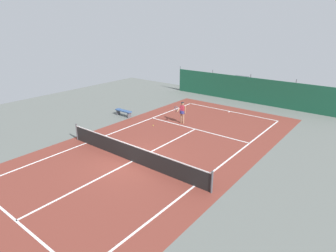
{
  "coord_description": "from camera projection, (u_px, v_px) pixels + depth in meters",
  "views": [
    {
      "loc": [
        10.32,
        -9.94,
        7.3
      ],
      "look_at": [
        -0.45,
        3.79,
        0.9
      ],
      "focal_mm": 30.53,
      "sensor_mm": 36.0,
      "label": 1
    }
  ],
  "objects": [
    {
      "name": "tennis_ball_near_player",
      "position": [
        153.0,
        125.0,
        21.25
      ],
      "size": [
        0.07,
        0.07,
        0.07
      ],
      "primitive_type": "sphere",
      "color": "#CCDB33",
      "rests_on": "ground"
    },
    {
      "name": "ground_plane",
      "position": [
        132.0,
        161.0,
        15.84
      ],
      "size": [
        36.0,
        36.0,
        0.0
      ],
      "primitive_type": "plane",
      "color": "slate"
    },
    {
      "name": "tennis_player",
      "position": [
        182.0,
        111.0,
        21.46
      ],
      "size": [
        0.7,
        0.77,
        1.64
      ],
      "rotation": [
        0.0,
        0.0,
        3.17
      ],
      "color": "#9E7051",
      "rests_on": "ground"
    },
    {
      "name": "parked_car",
      "position": [
        239.0,
        85.0,
        31.01
      ],
      "size": [
        2.23,
        4.31,
        1.68
      ],
      "rotation": [
        0.0,
        0.0,
        0.07
      ],
      "color": "silver",
      "rests_on": "ground"
    },
    {
      "name": "back_fence",
      "position": [
        251.0,
        95.0,
        27.56
      ],
      "size": [
        16.3,
        0.98,
        2.7
      ],
      "color": "#195138",
      "rests_on": "ground"
    },
    {
      "name": "courtside_bench",
      "position": [
        124.0,
        112.0,
        23.32
      ],
      "size": [
        1.6,
        0.4,
        0.49
      ],
      "color": "#335184",
      "rests_on": "ground"
    },
    {
      "name": "tennis_net",
      "position": [
        132.0,
        153.0,
        15.66
      ],
      "size": [
        10.12,
        0.1,
        1.1
      ],
      "color": "black",
      "rests_on": "ground"
    },
    {
      "name": "court_surface",
      "position": [
        132.0,
        161.0,
        15.84
      ],
      "size": [
        11.02,
        26.6,
        0.01
      ],
      "color": "brown",
      "rests_on": "ground"
    }
  ]
}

